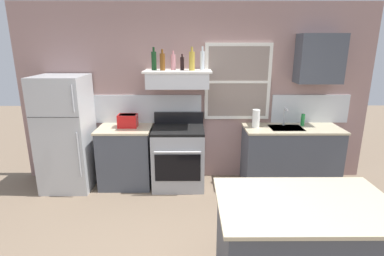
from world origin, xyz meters
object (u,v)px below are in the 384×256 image
at_px(bottle_rose_pink, 173,62).
at_px(stove_range, 179,157).
at_px(bottle_dark_green_wine, 154,60).
at_px(bottle_amber_wine, 162,62).
at_px(kitchen_island, 301,251).
at_px(bottle_champagne_gold_foil, 192,61).
at_px(paper_towel_roll, 256,119).
at_px(bottle_balsamic_dark, 182,63).
at_px(dish_soap_bottle, 303,120).
at_px(refrigerator, 66,133).
at_px(toaster, 128,121).
at_px(bottle_clear_tall, 202,60).

bearing_deg(bottle_rose_pink, stove_range, -64.58).
xyz_separation_m(stove_range, bottle_dark_green_wine, (-0.34, 0.12, 1.41)).
distance_m(bottle_amber_wine, bottle_rose_pink, 0.17).
bearing_deg(kitchen_island, bottle_amber_wine, 120.73).
bearing_deg(bottle_dark_green_wine, stove_range, -19.63).
height_order(bottle_dark_green_wine, bottle_rose_pink, bottle_dark_green_wine).
relative_size(bottle_champagne_gold_foil, paper_towel_roll, 1.20).
distance_m(stove_range, bottle_balsamic_dark, 1.38).
height_order(dish_soap_bottle, kitchen_island, dish_soap_bottle).
bearing_deg(refrigerator, stove_range, 0.80).
relative_size(bottle_amber_wine, bottle_balsamic_dark, 1.30).
xyz_separation_m(stove_range, bottle_amber_wine, (-0.21, 0.05, 1.40)).
height_order(stove_range, kitchen_island, stove_range).
distance_m(bottle_amber_wine, dish_soap_bottle, 2.27).
relative_size(toaster, dish_soap_bottle, 1.65).
distance_m(toaster, bottle_champagne_gold_foil, 1.29).
xyz_separation_m(refrigerator, bottle_rose_pink, (1.59, 0.16, 1.02)).
bearing_deg(dish_soap_bottle, refrigerator, -177.40).
xyz_separation_m(bottle_clear_tall, kitchen_island, (0.74, -2.22, -1.43)).
bearing_deg(bottle_clear_tall, bottle_balsamic_dark, 173.50).
bearing_deg(bottle_amber_wine, bottle_champagne_gold_foil, -0.11).
bearing_deg(bottle_balsamic_dark, stove_range, -121.83).
relative_size(refrigerator, bottle_balsamic_dark, 7.46).
height_order(refrigerator, bottle_rose_pink, bottle_rose_pink).
relative_size(refrigerator, paper_towel_roll, 6.23).
xyz_separation_m(bottle_amber_wine, bottle_balsamic_dark, (0.28, 0.05, -0.03)).
relative_size(bottle_rose_pink, paper_towel_roll, 1.00).
distance_m(refrigerator, bottle_clear_tall, 2.26).
bearing_deg(bottle_clear_tall, refrigerator, -177.30).
relative_size(bottle_rose_pink, kitchen_island, 0.19).
distance_m(bottle_balsamic_dark, kitchen_island, 2.83).
xyz_separation_m(bottle_dark_green_wine, bottle_amber_wine, (0.13, -0.07, -0.01)).
relative_size(toaster, bottle_balsamic_dark, 1.32).
bearing_deg(stove_range, paper_towel_roll, 1.87).
bearing_deg(bottle_dark_green_wine, toaster, -174.18).
height_order(bottle_amber_wine, kitchen_island, bottle_amber_wine).
height_order(bottle_balsamic_dark, bottle_clear_tall, bottle_clear_tall).
height_order(bottle_dark_green_wine, bottle_clear_tall, bottle_clear_tall).
xyz_separation_m(bottle_dark_green_wine, bottle_clear_tall, (0.69, -0.05, 0.00)).
bearing_deg(refrigerator, bottle_rose_pink, 5.73).
xyz_separation_m(paper_towel_roll, kitchen_island, (-0.05, -2.18, -0.59)).
height_order(stove_range, bottle_champagne_gold_foil, bottle_champagne_gold_foil).
bearing_deg(bottle_balsamic_dark, toaster, -178.19).
height_order(stove_range, dish_soap_bottle, same).
height_order(bottle_amber_wine, bottle_rose_pink, bottle_amber_wine).
bearing_deg(bottle_amber_wine, bottle_balsamic_dark, 11.03).
relative_size(bottle_champagne_gold_foil, kitchen_island, 0.23).
distance_m(toaster, bottle_amber_wine, 1.02).
xyz_separation_m(bottle_amber_wine, bottle_champagne_gold_foil, (0.41, -0.00, 0.01)).
relative_size(bottle_amber_wine, paper_towel_roll, 1.08).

